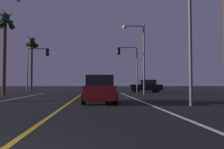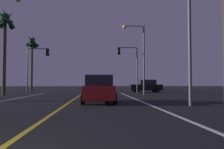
{
  "view_description": "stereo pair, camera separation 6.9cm",
  "coord_description": "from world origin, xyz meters",
  "px_view_note": "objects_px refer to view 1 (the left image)",
  "views": [
    {
      "loc": [
        1.69,
        -3.28,
        1.2
      ],
      "look_at": [
        3.54,
        24.58,
        2.28
      ],
      "focal_mm": 37.0,
      "sensor_mm": 36.0,
      "label": 1
    },
    {
      "loc": [
        1.76,
        -3.28,
        1.2
      ],
      "look_at": [
        3.54,
        24.58,
        2.28
      ],
      "focal_mm": 37.0,
      "sensor_mm": 36.0,
      "label": 2
    }
  ],
  "objects_px": {
    "car_lead_same_lane": "(99,89)",
    "palm_tree_left_far": "(32,46)",
    "street_lamp_right_near": "(183,3)",
    "palm_tree_left_mid": "(5,26)",
    "traffic_light_near_left": "(38,60)",
    "traffic_light_near_right": "(128,59)",
    "street_lamp_right_far": "(139,50)",
    "car_crossing_side": "(146,86)"
  },
  "relations": [
    {
      "from": "palm_tree_left_far",
      "to": "car_lead_same_lane",
      "type": "bearing_deg",
      "value": -65.49
    },
    {
      "from": "traffic_light_near_left",
      "to": "street_lamp_right_near",
      "type": "relative_size",
      "value": 0.62
    },
    {
      "from": "traffic_light_near_right",
      "to": "palm_tree_left_far",
      "type": "relative_size",
      "value": 0.64
    },
    {
      "from": "car_crossing_side",
      "to": "street_lamp_right_near",
      "type": "relative_size",
      "value": 0.48
    },
    {
      "from": "street_lamp_right_near",
      "to": "palm_tree_left_far",
      "type": "distance_m",
      "value": 29.68
    },
    {
      "from": "street_lamp_right_far",
      "to": "palm_tree_left_far",
      "type": "relative_size",
      "value": 0.83
    },
    {
      "from": "car_lead_same_lane",
      "to": "palm_tree_left_far",
      "type": "distance_m",
      "value": 26.23
    },
    {
      "from": "palm_tree_left_far",
      "to": "car_crossing_side",
      "type": "bearing_deg",
      "value": -20.62
    },
    {
      "from": "car_crossing_side",
      "to": "traffic_light_near_right",
      "type": "height_order",
      "value": "traffic_light_near_right"
    },
    {
      "from": "traffic_light_near_left",
      "to": "street_lamp_right_far",
      "type": "bearing_deg",
      "value": -20.81
    },
    {
      "from": "palm_tree_left_mid",
      "to": "palm_tree_left_far",
      "type": "height_order",
      "value": "palm_tree_left_far"
    },
    {
      "from": "palm_tree_left_far",
      "to": "traffic_light_near_right",
      "type": "bearing_deg",
      "value": -31.81
    },
    {
      "from": "traffic_light_near_right",
      "to": "car_crossing_side",
      "type": "bearing_deg",
      "value": -139.27
    },
    {
      "from": "car_crossing_side",
      "to": "street_lamp_right_far",
      "type": "distance_m",
      "value": 8.25
    },
    {
      "from": "traffic_light_near_left",
      "to": "palm_tree_left_far",
      "type": "xyz_separation_m",
      "value": [
        -3.19,
        8.87,
        3.06
      ]
    },
    {
      "from": "street_lamp_right_near",
      "to": "palm_tree_left_mid",
      "type": "height_order",
      "value": "street_lamp_right_near"
    },
    {
      "from": "traffic_light_near_left",
      "to": "car_lead_same_lane",
      "type": "bearing_deg",
      "value": -62.73
    },
    {
      "from": "car_crossing_side",
      "to": "street_lamp_right_near",
      "type": "distance_m",
      "value": 19.76
    },
    {
      "from": "traffic_light_near_right",
      "to": "traffic_light_near_left",
      "type": "xyz_separation_m",
      "value": [
        -11.1,
        -0.0,
        -0.15
      ]
    },
    {
      "from": "traffic_light_near_left",
      "to": "palm_tree_left_mid",
      "type": "distance_m",
      "value": 5.98
    },
    {
      "from": "car_crossing_side",
      "to": "car_lead_same_lane",
      "type": "bearing_deg",
      "value": 68.6
    },
    {
      "from": "traffic_light_near_right",
      "to": "traffic_light_near_left",
      "type": "height_order",
      "value": "traffic_light_near_right"
    },
    {
      "from": "traffic_light_near_left",
      "to": "street_lamp_right_far",
      "type": "relative_size",
      "value": 0.74
    },
    {
      "from": "car_crossing_side",
      "to": "traffic_light_near_left",
      "type": "relative_size",
      "value": 0.78
    },
    {
      "from": "car_lead_same_lane",
      "to": "palm_tree_left_far",
      "type": "height_order",
      "value": "palm_tree_left_far"
    },
    {
      "from": "car_crossing_side",
      "to": "traffic_light_near_right",
      "type": "xyz_separation_m",
      "value": [
        -2.82,
        -2.43,
        3.41
      ]
    },
    {
      "from": "car_lead_same_lane",
      "to": "palm_tree_left_mid",
      "type": "relative_size",
      "value": 0.49
    },
    {
      "from": "car_crossing_side",
      "to": "palm_tree_left_mid",
      "type": "xyz_separation_m",
      "value": [
        -16.08,
        -7.18,
        6.18
      ]
    },
    {
      "from": "traffic_light_near_left",
      "to": "street_lamp_right_near",
      "type": "bearing_deg",
      "value": -54.52
    },
    {
      "from": "car_lead_same_lane",
      "to": "palm_tree_left_far",
      "type": "xyz_separation_m",
      "value": [
        -10.56,
        23.17,
        6.31
      ]
    },
    {
      "from": "traffic_light_near_right",
      "to": "street_lamp_right_near",
      "type": "distance_m",
      "value": 16.72
    },
    {
      "from": "car_crossing_side",
      "to": "street_lamp_right_near",
      "type": "height_order",
      "value": "street_lamp_right_near"
    },
    {
      "from": "car_crossing_side",
      "to": "traffic_light_near_left",
      "type": "xyz_separation_m",
      "value": [
        -13.92,
        -2.43,
        3.26
      ]
    },
    {
      "from": "car_lead_same_lane",
      "to": "street_lamp_right_near",
      "type": "bearing_deg",
      "value": -117.6
    },
    {
      "from": "car_crossing_side",
      "to": "palm_tree_left_mid",
      "type": "relative_size",
      "value": 0.49
    },
    {
      "from": "palm_tree_left_mid",
      "to": "car_crossing_side",
      "type": "bearing_deg",
      "value": 24.07
    },
    {
      "from": "traffic_light_near_right",
      "to": "street_lamp_right_near",
      "type": "bearing_deg",
      "value": 92.63
    },
    {
      "from": "street_lamp_right_far",
      "to": "palm_tree_left_far",
      "type": "xyz_separation_m",
      "value": [
        -14.86,
        13.3,
        2.32
      ]
    },
    {
      "from": "car_crossing_side",
      "to": "street_lamp_right_far",
      "type": "relative_size",
      "value": 0.57
    },
    {
      "from": "traffic_light_near_right",
      "to": "street_lamp_right_far",
      "type": "bearing_deg",
      "value": 97.18
    },
    {
      "from": "street_lamp_right_near",
      "to": "palm_tree_left_mid",
      "type": "xyz_separation_m",
      "value": [
        -14.03,
        11.9,
        1.46
      ]
    },
    {
      "from": "street_lamp_right_far",
      "to": "traffic_light_near_left",
      "type": "bearing_deg",
      "value": -20.81
    }
  ]
}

